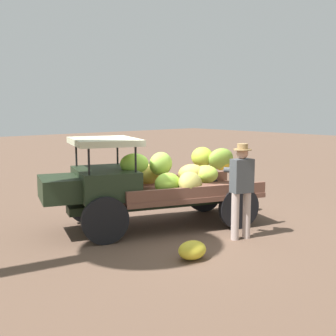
{
  "coord_description": "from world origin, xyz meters",
  "views": [
    {
      "loc": [
        5.86,
        6.53,
        2.49
      ],
      "look_at": [
        -0.07,
        -0.26,
        1.22
      ],
      "focal_mm": 46.52,
      "sensor_mm": 36.0,
      "label": 1
    }
  ],
  "objects_px": {
    "truck": "(148,183)",
    "wooden_crate": "(233,199)",
    "loose_banana_bunch": "(192,250)",
    "farmer": "(241,185)"
  },
  "relations": [
    {
      "from": "farmer",
      "to": "loose_banana_bunch",
      "type": "relative_size",
      "value": 3.38
    },
    {
      "from": "truck",
      "to": "wooden_crate",
      "type": "distance_m",
      "value": 2.67
    },
    {
      "from": "truck",
      "to": "loose_banana_bunch",
      "type": "bearing_deg",
      "value": 91.22
    },
    {
      "from": "truck",
      "to": "wooden_crate",
      "type": "xyz_separation_m",
      "value": [
        -2.58,
        0.12,
        -0.68
      ]
    },
    {
      "from": "wooden_crate",
      "to": "loose_banana_bunch",
      "type": "relative_size",
      "value": 0.95
    },
    {
      "from": "wooden_crate",
      "to": "loose_banana_bunch",
      "type": "bearing_deg",
      "value": 30.21
    },
    {
      "from": "truck",
      "to": "farmer",
      "type": "bearing_deg",
      "value": 133.66
    },
    {
      "from": "loose_banana_bunch",
      "to": "wooden_crate",
      "type": "bearing_deg",
      "value": -149.79
    },
    {
      "from": "farmer",
      "to": "loose_banana_bunch",
      "type": "xyz_separation_m",
      "value": [
        1.47,
        0.2,
        -0.89
      ]
    },
    {
      "from": "truck",
      "to": "wooden_crate",
      "type": "height_order",
      "value": "truck"
    }
  ]
}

